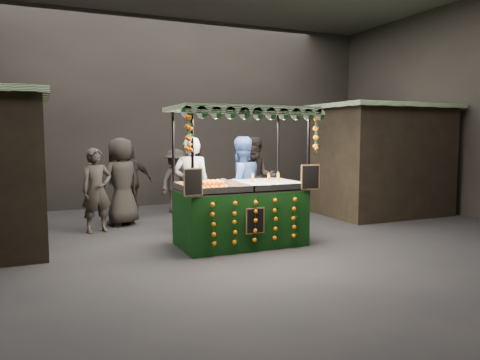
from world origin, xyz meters
name	(u,v)px	position (x,y,z in m)	size (l,w,h in m)	color
ground	(236,244)	(0.00, 0.00, 0.00)	(12.00, 12.00, 0.00)	black
market_hall	(235,45)	(0.00, 0.00, 3.38)	(12.10, 10.10, 5.05)	black
neighbour_stall_right	(381,159)	(4.40, 1.50, 1.31)	(3.00, 2.20, 2.60)	black
juice_stall	(242,203)	(0.07, -0.10, 0.73)	(2.43, 1.43, 2.36)	black
vendor_grey	(192,186)	(-0.47, 1.03, 0.93)	(0.80, 0.66, 1.86)	gray
vendor_blue	(240,185)	(0.42, 0.76, 0.93)	(0.95, 0.77, 1.86)	navy
shopper_0	(97,190)	(-2.09, 1.99, 0.82)	(0.68, 0.54, 1.64)	#2C2824
shopper_1	(256,178)	(1.44, 2.20, 0.92)	(1.10, 0.99, 1.84)	#2A2522
shopper_2	(131,181)	(-1.16, 3.52, 0.83)	(1.00, 0.47, 1.66)	black
shopper_3	(176,181)	(-0.06, 3.57, 0.77)	(1.15, 1.03, 1.55)	black
shopper_4	(121,182)	(-1.53, 2.50, 0.92)	(1.07, 0.96, 1.84)	black
shopper_5	(336,171)	(4.49, 3.43, 0.89)	(0.93, 1.72, 1.77)	black
shopper_6	(195,177)	(0.49, 3.84, 0.83)	(0.51, 0.67, 1.65)	#2C2724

